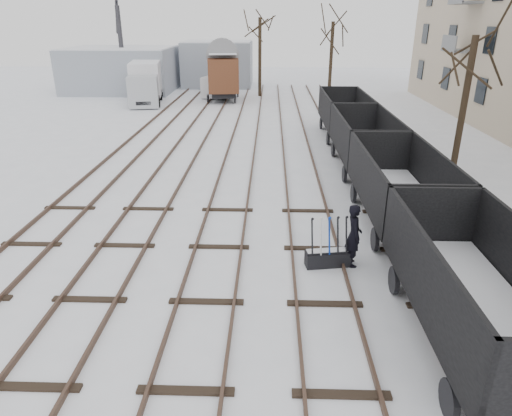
{
  "coord_description": "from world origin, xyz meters",
  "views": [
    {
      "loc": [
        1.58,
        -9.72,
        6.69
      ],
      "look_at": [
        1.15,
        3.41,
        1.2
      ],
      "focal_mm": 32.0,
      "sensor_mm": 36.0,
      "label": 1
    }
  ],
  "objects_px": {
    "freight_wagon_a": "(474,306)",
    "lorry": "(146,82)",
    "worker": "(354,235)",
    "panel_van": "(218,85)",
    "ground_frame": "(328,257)",
    "crane": "(124,67)",
    "box_van_wagon": "(223,73)"
  },
  "relations": [
    {
      "from": "lorry",
      "to": "crane",
      "type": "bearing_deg",
      "value": 110.46
    },
    {
      "from": "ground_frame",
      "to": "freight_wagon_a",
      "type": "distance_m",
      "value": 4.38
    },
    {
      "from": "lorry",
      "to": "box_van_wagon",
      "type": "bearing_deg",
      "value": 3.83
    },
    {
      "from": "ground_frame",
      "to": "worker",
      "type": "height_order",
      "value": "worker"
    },
    {
      "from": "worker",
      "to": "panel_van",
      "type": "height_order",
      "value": "worker"
    },
    {
      "from": "worker",
      "to": "panel_van",
      "type": "relative_size",
      "value": 0.42
    },
    {
      "from": "freight_wagon_a",
      "to": "lorry",
      "type": "distance_m",
      "value": 34.18
    },
    {
      "from": "crane",
      "to": "freight_wagon_a",
      "type": "bearing_deg",
      "value": -83.57
    },
    {
      "from": "ground_frame",
      "to": "box_van_wagon",
      "type": "bearing_deg",
      "value": 92.2
    },
    {
      "from": "panel_van",
      "to": "lorry",
      "type": "bearing_deg",
      "value": -135.86
    },
    {
      "from": "freight_wagon_a",
      "to": "worker",
      "type": "bearing_deg",
      "value": 119.98
    },
    {
      "from": "ground_frame",
      "to": "box_van_wagon",
      "type": "xyz_separation_m",
      "value": [
        -5.88,
        28.91,
        2.04
      ]
    },
    {
      "from": "worker",
      "to": "lorry",
      "type": "relative_size",
      "value": 0.25
    },
    {
      "from": "lorry",
      "to": "panel_van",
      "type": "relative_size",
      "value": 1.67
    },
    {
      "from": "freight_wagon_a",
      "to": "lorry",
      "type": "bearing_deg",
      "value": 115.99
    },
    {
      "from": "ground_frame",
      "to": "lorry",
      "type": "distance_m",
      "value": 30.01
    },
    {
      "from": "worker",
      "to": "lorry",
      "type": "height_order",
      "value": "lorry"
    },
    {
      "from": "ground_frame",
      "to": "crane",
      "type": "xyz_separation_m",
      "value": [
        -15.88,
        33.53,
        2.02
      ]
    },
    {
      "from": "box_van_wagon",
      "to": "crane",
      "type": "relative_size",
      "value": 0.63
    },
    {
      "from": "ground_frame",
      "to": "worker",
      "type": "relative_size",
      "value": 0.79
    },
    {
      "from": "panel_van",
      "to": "crane",
      "type": "bearing_deg",
      "value": 176.22
    },
    {
      "from": "freight_wagon_a",
      "to": "box_van_wagon",
      "type": "xyz_separation_m",
      "value": [
        -8.6,
        32.27,
        1.34
      ]
    },
    {
      "from": "lorry",
      "to": "crane",
      "type": "height_order",
      "value": "crane"
    },
    {
      "from": "worker",
      "to": "freight_wagon_a",
      "type": "xyz_separation_m",
      "value": [
        2.0,
        -3.47,
        0.04
      ]
    },
    {
      "from": "box_van_wagon",
      "to": "crane",
      "type": "distance_m",
      "value": 11.01
    },
    {
      "from": "crane",
      "to": "ground_frame",
      "type": "bearing_deg",
      "value": -84.98
    },
    {
      "from": "crane",
      "to": "panel_van",
      "type": "bearing_deg",
      "value": -36.1
    },
    {
      "from": "freight_wagon_a",
      "to": "crane",
      "type": "bearing_deg",
      "value": 116.74
    },
    {
      "from": "crane",
      "to": "lorry",
      "type": "bearing_deg",
      "value": -80.02
    },
    {
      "from": "ground_frame",
      "to": "worker",
      "type": "distance_m",
      "value": 0.97
    },
    {
      "from": "worker",
      "to": "lorry",
      "type": "bearing_deg",
      "value": 21.02
    },
    {
      "from": "freight_wagon_a",
      "to": "lorry",
      "type": "height_order",
      "value": "lorry"
    }
  ]
}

